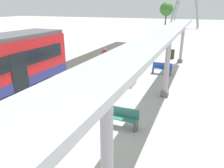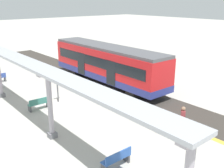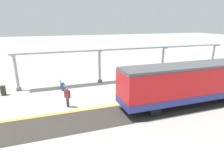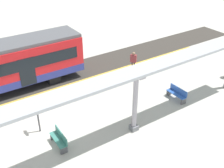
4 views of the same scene
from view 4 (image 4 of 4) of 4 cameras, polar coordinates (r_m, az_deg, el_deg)
The scene contains 9 objects.
ground_plane at distance 17.28m, azimuth -13.46°, elevation -8.20°, with size 176.00×176.00×0.00m, color #AFACA3.
tactile_edge_strip at distance 20.07m, azimuth -17.21°, elevation -2.83°, with size 0.36×32.46×0.01m, color gold.
trackbed at distance 21.57m, azimuth -18.72°, elevation -0.65°, with size 3.20×44.46×0.01m, color #38332D.
canopy_pillar_third at distance 15.43m, azimuth 4.73°, elevation -3.81°, with size 1.10×0.44×3.73m.
canopy_beam at distance 12.63m, azimuth -9.39°, elevation -2.23°, with size 1.20×26.16×0.16m, color #A8AAB2.
bench_near_end at distance 15.48m, azimuth -10.67°, elevation -10.94°, with size 1.51×0.47×0.86m.
bench_mid_platform at distance 19.39m, azimuth 13.14°, elevation -1.90°, with size 1.50×0.45×0.86m.
platform_info_sign at distance 16.14m, azimuth -15.01°, elevation -5.62°, with size 0.56×0.10×2.20m.
passenger_waiting_near_edge at distance 22.20m, azimuth 4.40°, elevation 5.00°, with size 0.52×0.48×1.70m.
Camera 4 is at (13.12, -3.99, 10.51)m, focal length 44.80 mm.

